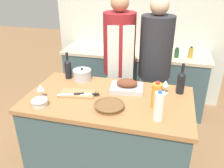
% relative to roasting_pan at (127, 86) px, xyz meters
% --- Properties ---
extents(kitchen_island, '(1.50, 0.83, 0.91)m').
position_rel_roasting_pan_xyz_m(kitchen_island, '(-0.13, -0.19, -0.50)').
color(kitchen_island, '#3D565B').
rests_on(kitchen_island, ground_plane).
extents(back_counter, '(2.11, 0.60, 0.89)m').
position_rel_roasting_pan_xyz_m(back_counter, '(-0.13, 1.27, -0.51)').
color(back_counter, '#3D565B').
rests_on(back_counter, ground_plane).
extents(back_wall, '(2.61, 0.10, 2.55)m').
position_rel_roasting_pan_xyz_m(back_wall, '(-0.13, 1.62, 0.32)').
color(back_wall, silver).
rests_on(back_wall, ground_plane).
extents(roasting_pan, '(0.33, 0.25, 0.12)m').
position_rel_roasting_pan_xyz_m(roasting_pan, '(0.00, 0.00, 0.00)').
color(roasting_pan, '#BCBCC1').
rests_on(roasting_pan, kitchen_island).
extents(wicker_basket, '(0.26, 0.26, 0.04)m').
position_rel_roasting_pan_xyz_m(wicker_basket, '(-0.08, -0.36, -0.02)').
color(wicker_basket, brown).
rests_on(wicker_basket, kitchen_island).
extents(cutting_board, '(0.34, 0.21, 0.02)m').
position_rel_roasting_pan_xyz_m(cutting_board, '(-0.43, -0.20, -0.04)').
color(cutting_board, '#AD7F51').
rests_on(cutting_board, kitchen_island).
extents(stock_pot, '(0.19, 0.19, 0.14)m').
position_rel_roasting_pan_xyz_m(stock_pot, '(-0.50, 0.12, 0.01)').
color(stock_pot, '#B7B7BC').
rests_on(stock_pot, kitchen_island).
extents(mixing_bowl, '(0.14, 0.14, 0.06)m').
position_rel_roasting_pan_xyz_m(mixing_bowl, '(-0.66, -0.47, -0.01)').
color(mixing_bowl, beige).
rests_on(mixing_bowl, kitchen_island).
extents(juice_jug, '(0.08, 0.08, 0.24)m').
position_rel_roasting_pan_xyz_m(juice_jug, '(0.30, -0.25, 0.07)').
color(juice_jug, orange).
rests_on(juice_jug, kitchen_island).
extents(milk_jug, '(0.08, 0.08, 0.25)m').
position_rel_roasting_pan_xyz_m(milk_jug, '(0.33, -0.42, 0.07)').
color(milk_jug, white).
rests_on(milk_jug, kitchen_island).
extents(wine_bottle_green, '(0.07, 0.07, 0.29)m').
position_rel_roasting_pan_xyz_m(wine_bottle_green, '(0.49, 0.07, 0.07)').
color(wine_bottle_green, black).
rests_on(wine_bottle_green, kitchen_island).
extents(wine_bottle_dark, '(0.07, 0.07, 0.29)m').
position_rel_roasting_pan_xyz_m(wine_bottle_dark, '(-0.66, 0.13, 0.07)').
color(wine_bottle_dark, black).
rests_on(wine_bottle_dark, kitchen_island).
extents(wine_glass_left, '(0.07, 0.07, 0.12)m').
position_rel_roasting_pan_xyz_m(wine_glass_left, '(-0.73, -0.33, 0.05)').
color(wine_glass_left, silver).
rests_on(wine_glass_left, kitchen_island).
extents(wine_glass_right, '(0.07, 0.07, 0.13)m').
position_rel_roasting_pan_xyz_m(wine_glass_right, '(0.36, 0.03, 0.05)').
color(wine_glass_right, silver).
rests_on(wine_glass_right, kitchen_island).
extents(knife_chef, '(0.24, 0.12, 0.01)m').
position_rel_roasting_pan_xyz_m(knife_chef, '(-0.47, -0.24, -0.02)').
color(knife_chef, '#B7B7BC').
rests_on(knife_chef, cutting_board).
extents(knife_paring, '(0.17, 0.09, 0.01)m').
position_rel_roasting_pan_xyz_m(knife_paring, '(-0.30, -0.20, -0.02)').
color(knife_paring, '#B7B7BC').
rests_on(knife_paring, cutting_board).
extents(stand_mixer, '(0.18, 0.14, 0.29)m').
position_rel_roasting_pan_xyz_m(stand_mixer, '(-0.33, 1.34, 0.05)').
color(stand_mixer, '#B22323').
rests_on(stand_mixer, back_counter).
extents(condiment_bottle_tall, '(0.05, 0.05, 0.14)m').
position_rel_roasting_pan_xyz_m(condiment_bottle_tall, '(0.19, 1.21, -0.00)').
color(condiment_bottle_tall, maroon).
rests_on(condiment_bottle_tall, back_counter).
extents(condiment_bottle_short, '(0.06, 0.06, 0.14)m').
position_rel_roasting_pan_xyz_m(condiment_bottle_short, '(0.45, 1.17, -0.01)').
color(condiment_bottle_short, '#234C28').
rests_on(condiment_bottle_short, back_counter).
extents(condiment_bottle_extra, '(0.06, 0.06, 0.16)m').
position_rel_roasting_pan_xyz_m(condiment_bottle_extra, '(0.63, 1.19, 0.00)').
color(condiment_bottle_extra, '#B28E2D').
rests_on(condiment_bottle_extra, back_counter).
extents(person_cook_aproned, '(0.38, 0.40, 1.75)m').
position_rel_roasting_pan_xyz_m(person_cook_aproned, '(-0.21, 0.59, 0.01)').
color(person_cook_aproned, beige).
rests_on(person_cook_aproned, ground_plane).
extents(person_cook_guest, '(0.37, 0.37, 1.73)m').
position_rel_roasting_pan_xyz_m(person_cook_guest, '(0.21, 0.61, -0.00)').
color(person_cook_guest, beige).
rests_on(person_cook_guest, ground_plane).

